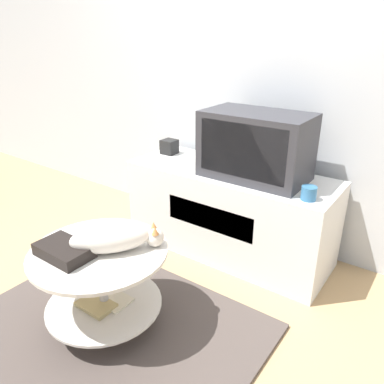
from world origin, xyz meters
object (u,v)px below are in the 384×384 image
tv (256,146)px  cat (113,238)px  dvd_box (64,250)px  speaker (169,147)px

tv → cat: size_ratio=1.44×
cat → dvd_box: bearing=179.5°
tv → speaker: tv is taller
speaker → dvd_box: speaker is taller
tv → speaker: size_ratio=6.11×
dvd_box → cat: bearing=48.1°
cat → tv: bearing=27.7°
dvd_box → cat: cat is taller
speaker → dvd_box: size_ratio=0.39×
tv → speaker: (-0.74, 0.08, -0.15)m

